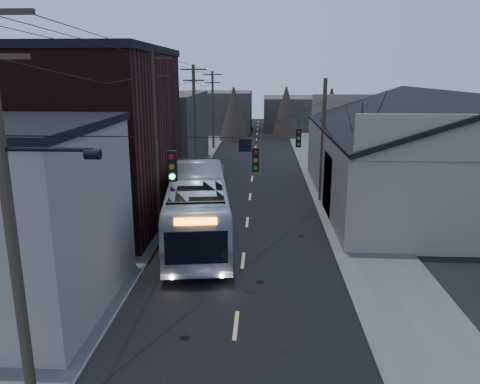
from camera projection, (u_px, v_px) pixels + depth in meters
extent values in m
cube|color=black|center=(251.00, 184.00, 38.16)|extent=(9.00, 110.00, 0.02)
cube|color=#474744|center=(173.00, 183.00, 38.46)|extent=(4.00, 110.00, 0.12)
cube|color=#474744|center=(332.00, 184.00, 37.84)|extent=(4.00, 110.00, 0.12)
cube|color=black|center=(79.00, 139.00, 27.72)|extent=(10.00, 12.00, 10.00)
cube|color=#36312B|center=(152.00, 132.00, 43.55)|extent=(9.00, 14.00, 7.00)
cube|color=gray|center=(439.00, 168.00, 32.08)|extent=(16.00, 20.00, 5.00)
cube|color=black|center=(384.00, 112.00, 31.33)|extent=(8.16, 20.60, 2.86)
cube|color=#36312B|center=(218.00, 112.00, 71.56)|extent=(10.00, 12.00, 6.00)
cube|color=#36312B|center=(301.00, 113.00, 75.90)|extent=(12.00, 14.00, 5.00)
cone|color=black|center=(359.00, 165.00, 27.28)|extent=(0.40, 0.40, 7.20)
cylinder|color=#382B1E|center=(11.00, 231.00, 10.98)|extent=(0.28, 0.28, 10.50)
cylinder|color=#382B1E|center=(155.00, 145.00, 25.55)|extent=(0.28, 0.28, 10.00)
cube|color=#382B1E|center=(151.00, 58.00, 24.40)|extent=(2.20, 0.12, 0.12)
cylinder|color=#382B1E|center=(195.00, 122.00, 40.12)|extent=(0.28, 0.28, 9.50)
cube|color=#382B1E|center=(193.00, 69.00, 39.04)|extent=(2.20, 0.12, 0.12)
cylinder|color=#382B1E|center=(213.00, 111.00, 54.69)|extent=(0.28, 0.28, 9.00)
cube|color=#382B1E|center=(212.00, 75.00, 53.67)|extent=(2.20, 0.12, 0.12)
cylinder|color=#382B1E|center=(323.00, 142.00, 32.03)|extent=(0.28, 0.28, 8.50)
cube|color=black|center=(173.00, 166.00, 15.01)|extent=(0.28, 0.20, 1.00)
cube|color=black|center=(256.00, 160.00, 19.39)|extent=(0.28, 0.20, 1.00)
cube|color=black|center=(298.00, 138.00, 25.06)|extent=(0.28, 0.20, 1.00)
imported|color=#B6BAC3|center=(198.00, 206.00, 25.42)|extent=(4.66, 13.21, 3.60)
imported|color=#ADB1B5|center=(211.00, 172.00, 39.56)|extent=(1.89, 4.07, 1.29)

